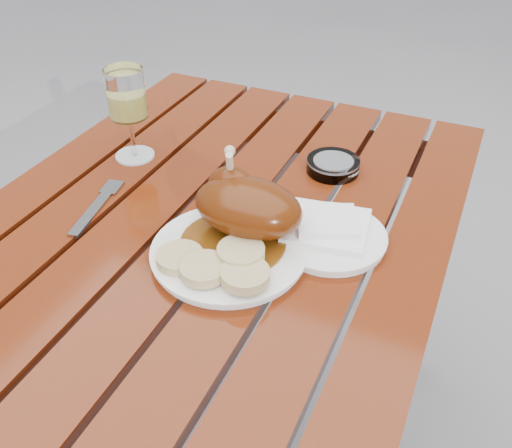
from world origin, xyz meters
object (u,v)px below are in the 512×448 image
Objects in this scene: table at (206,379)px; side_plate at (330,238)px; dinner_plate at (229,253)px; wine_glass at (129,115)px; ashtray at (333,165)px.

table is 6.42× the size of side_plate.
dinner_plate is at bearing -18.61° from table.
wine_glass reaches higher than dinner_plate.
ashtray is at bearing 77.65° from dinner_plate.
table is 0.39m from dinner_plate.
table is 0.56m from wine_glass.
dinner_plate is 0.39m from wine_glass.
side_plate is (0.45, -0.10, -0.09)m from wine_glass.
table is at bearing -37.24° from wine_glass.
ashtray is at bearing 106.65° from side_plate.
table is at bearing -116.88° from ashtray.
side_plate is at bearing -13.09° from wine_glass.
dinner_plate is at bearing -142.34° from side_plate.
side_plate is 1.81× the size of ashtray.
dinner_plate is (0.08, -0.03, 0.38)m from table.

